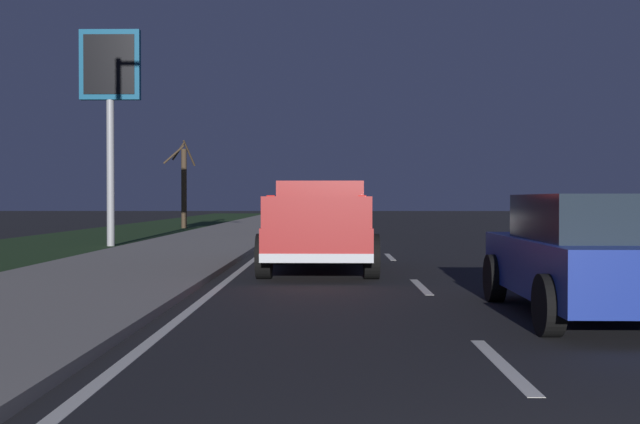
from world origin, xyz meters
name	(u,v)px	position (x,y,z in m)	size (l,w,h in m)	color
ground	(371,239)	(27.00, 0.00, 0.00)	(144.00, 144.00, 0.00)	black
sidewalk_shoulder	(219,237)	(27.00, 5.70, 0.06)	(108.00, 4.00, 0.12)	gray
grass_verge	(85,239)	(27.00, 10.70, 0.00)	(108.00, 6.00, 0.01)	#1E3819
lane_markings	(303,237)	(28.64, 2.59, 0.00)	(108.00, 3.54, 0.01)	silver
pickup_truck	(320,226)	(14.14, 1.75, 0.91)	(5.44, 2.31, 1.87)	maroon
sedan_blue	(592,255)	(7.22, -1.73, 0.78)	(4.42, 2.05, 1.54)	navy
sedan_white	(323,217)	(28.40, 1.81, 0.78)	(4.44, 2.09, 1.54)	silver
gas_price_sign	(110,84)	(22.34, 8.46, 5.12)	(0.27, 1.90, 6.81)	#99999E
bare_tree_far	(184,184)	(38.16, 9.05, 2.28)	(1.14, 1.50, 4.53)	#423323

